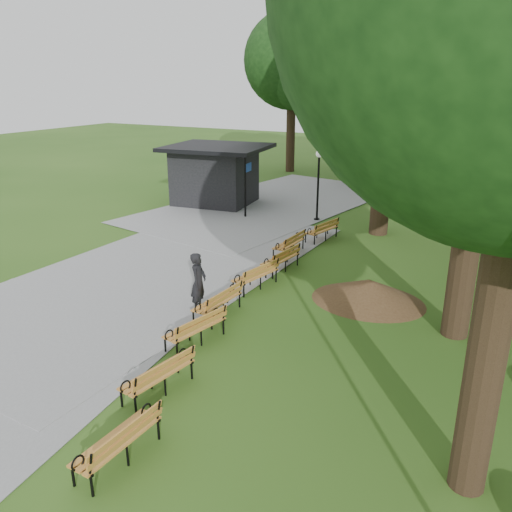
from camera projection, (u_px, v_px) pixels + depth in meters
The scene contains 15 objects.
ground at pixel (201, 329), 14.09m from camera, with size 100.00×100.00×0.00m, color #2D5518.
path at pixel (154, 269), 18.35m from camera, with size 12.00×38.00×0.06m, color gray.
person at pixel (199, 282), 14.90m from camera, with size 0.65×0.43×1.78m, color black.
kiosk at pixel (215, 175), 27.59m from camera, with size 5.03×4.38×3.15m, color black, non-canonical shape.
lamp_post at pixel (319, 171), 23.97m from camera, with size 0.32×0.32×3.33m.
dirt_mound at pixel (368, 290), 15.72m from camera, with size 2.91×2.91×0.71m, color #47301C.
bench_0 at pixel (117, 441), 9.09m from camera, with size 1.90×0.64×0.88m, color #C1782C, non-canonical shape.
bench_1 at pixel (157, 374), 11.11m from camera, with size 1.90×0.64×0.88m, color #C1782C, non-canonical shape.
bench_2 at pixel (195, 328), 13.19m from camera, with size 1.90×0.64×0.88m, color #C1782C, non-canonical shape.
bench_3 at pixel (217, 302), 14.73m from camera, with size 1.90×0.64×0.88m, color #C1782C, non-canonical shape.
bench_4 at pixel (255, 275), 16.70m from camera, with size 1.90×0.64×0.88m, color #C1782C, non-canonical shape.
bench_5 at pixel (280, 259), 18.18m from camera, with size 1.90×0.64×0.88m, color #C1782C, non-canonical shape.
bench_6 at pixel (289, 244), 19.85m from camera, with size 1.90×0.64×0.88m, color #C1782C, non-canonical shape.
bench_7 at pixel (321, 230), 21.64m from camera, with size 1.90×0.64×0.88m, color #C1782C, non-canonical shape.
lawn_tree_0 at pixel (496, 29), 11.34m from camera, with size 6.33×6.33×10.71m.
Camera 1 is at (7.24, -10.49, 6.49)m, focal length 36.24 mm.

